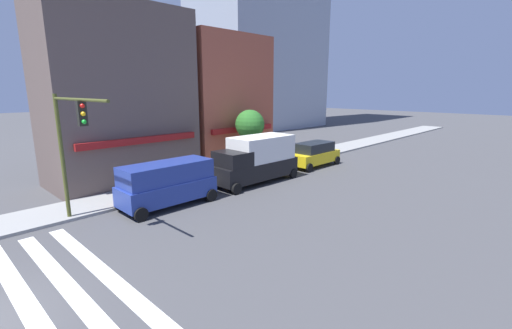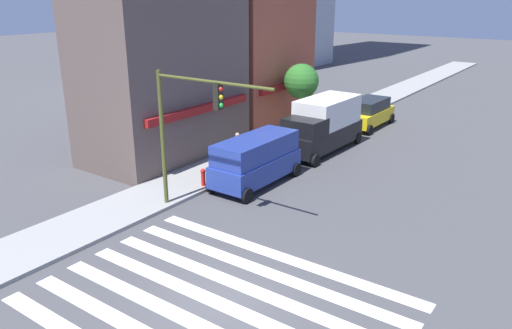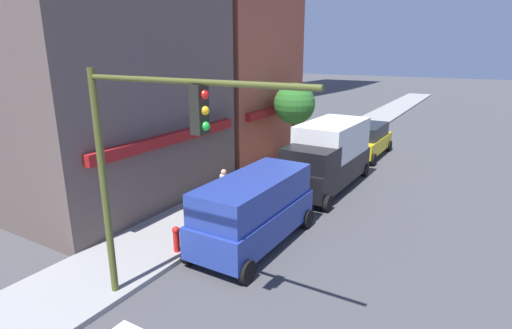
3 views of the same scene
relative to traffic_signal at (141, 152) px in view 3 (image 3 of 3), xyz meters
The scene contains 8 objects.
storefront_row 11.10m from the traffic_signal, 36.01° to the left, with size 16.92×5.30×11.21m.
traffic_signal is the anchor object (origin of this frame).
van_blue 5.18m from the traffic_signal, ahead, with size 5.01×2.22×2.34m.
box_truck_black 11.29m from the traffic_signal, ahead, with size 6.25×2.42×3.04m.
suv_yellow 17.95m from the traffic_signal, ahead, with size 4.72×2.12×1.94m.
pedestrian_white_shirt 6.73m from the traffic_signal, 17.89° to the left, with size 0.32×0.32×1.77m.
fire_hydrant 4.47m from the traffic_signal, 29.68° to the left, with size 0.24×0.24×0.84m.
street_tree 13.49m from the traffic_signal, 10.64° to the left, with size 2.19×2.19×4.45m.
Camera 3 is at (-1.75, -1.49, 6.26)m, focal length 28.00 mm.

